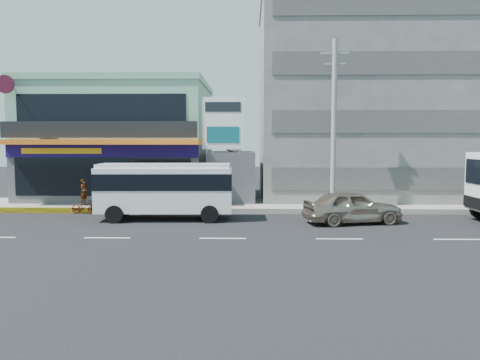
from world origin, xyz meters
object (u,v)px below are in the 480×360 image
(utility_pole_near, at_px, (334,125))
(sedan, at_px, (352,207))
(minibus, at_px, (165,186))
(concrete_building, at_px, (370,103))
(satellite_dish, at_px, (232,151))
(motorcycle_rider, at_px, (84,202))
(billboard, at_px, (223,129))
(shop_building, at_px, (123,144))

(utility_pole_near, relative_size, sedan, 2.02)
(minibus, distance_m, sedan, 9.84)
(concrete_building, bearing_deg, satellite_dish, -158.20)
(motorcycle_rider, bearing_deg, billboard, 16.87)
(utility_pole_near, bearing_deg, minibus, -165.09)
(shop_building, relative_size, satellite_dish, 8.27)
(shop_building, relative_size, sedan, 2.50)
(concrete_building, xyz_separation_m, motorcycle_rider, (-18.41, -8.20, -6.33))
(concrete_building, xyz_separation_m, sedan, (-3.62, -11.07, -6.15))
(concrete_building, height_order, billboard, concrete_building)
(sedan, bearing_deg, utility_pole_near, -5.85)
(satellite_dish, xyz_separation_m, utility_pole_near, (6.00, -3.60, 1.57))
(billboard, bearing_deg, satellite_dish, 74.48)
(concrete_building, height_order, motorcycle_rider, concrete_building)
(satellite_dish, distance_m, minibus, 7.19)
(utility_pole_near, bearing_deg, motorcycle_rider, -177.62)
(sedan, bearing_deg, satellite_dish, 29.90)
(motorcycle_rider, bearing_deg, utility_pole_near, 2.38)
(minibus, bearing_deg, sedan, -5.75)
(billboard, height_order, motorcycle_rider, billboard)
(minibus, xyz_separation_m, sedan, (9.75, -0.98, -0.94))
(sedan, xyz_separation_m, motorcycle_rider, (-14.80, 2.87, -0.18))
(utility_pole_near, relative_size, minibus, 1.39)
(shop_building, height_order, motorcycle_rider, shop_building)
(billboard, height_order, sedan, billboard)
(utility_pole_near, height_order, motorcycle_rider, utility_pole_near)
(concrete_building, xyz_separation_m, utility_pole_near, (-4.00, -7.60, -1.85))
(satellite_dish, relative_size, motorcycle_rider, 0.74)
(concrete_building, distance_m, minibus, 17.54)
(satellite_dish, relative_size, sedan, 0.30)
(minibus, distance_m, motorcycle_rider, 5.51)
(concrete_building, bearing_deg, motorcycle_rider, -156.00)
(minibus, height_order, sedan, minibus)
(billboard, distance_m, sedan, 9.59)
(concrete_building, bearing_deg, utility_pole_near, -117.76)
(shop_building, height_order, concrete_building, concrete_building)
(shop_building, distance_m, sedan, 17.81)
(billboard, bearing_deg, utility_pole_near, -15.48)
(minibus, xyz_separation_m, motorcycle_rider, (-5.05, 1.89, -1.12))
(motorcycle_rider, bearing_deg, sedan, -10.99)
(shop_building, height_order, satellite_dish, shop_building)
(satellite_dish, relative_size, billboard, 0.22)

